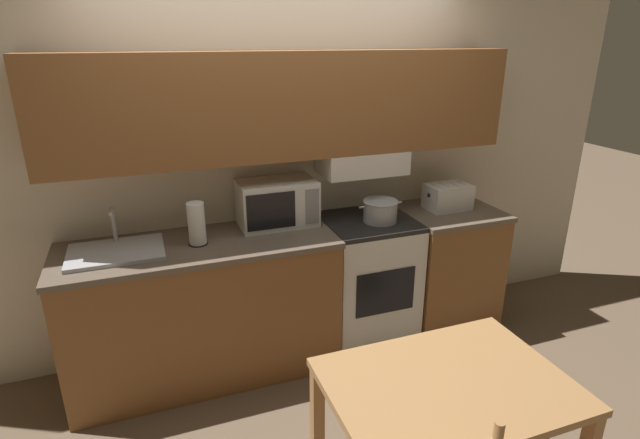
% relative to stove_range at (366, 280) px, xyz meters
% --- Properties ---
extents(ground_plane, '(16.00, 16.00, 0.00)m').
position_rel_stove_range_xyz_m(ground_plane, '(-0.50, 0.30, -0.47)').
color(ground_plane, brown).
extents(wall_back, '(5.38, 0.38, 2.55)m').
position_rel_stove_range_xyz_m(wall_back, '(-0.49, 0.23, 1.02)').
color(wall_back, silver).
rests_on(wall_back, ground_plane).
extents(lower_counter_main, '(1.69, 0.64, 0.93)m').
position_rel_stove_range_xyz_m(lower_counter_main, '(-1.16, -0.01, 0.00)').
color(lower_counter_main, brown).
rests_on(lower_counter_main, ground_plane).
extents(lower_counter_right_stub, '(0.69, 0.64, 0.93)m').
position_rel_stove_range_xyz_m(lower_counter_right_stub, '(0.65, -0.01, 0.00)').
color(lower_counter_right_stub, brown).
rests_on(lower_counter_right_stub, ground_plane).
extents(stove_range, '(0.61, 0.60, 0.93)m').
position_rel_stove_range_xyz_m(stove_range, '(0.00, 0.00, 0.00)').
color(stove_range, white).
rests_on(stove_range, ground_plane).
extents(cooking_pot, '(0.32, 0.24, 0.15)m').
position_rel_stove_range_xyz_m(cooking_pot, '(0.06, -0.05, 0.55)').
color(cooking_pot, '#B7BABF').
rests_on(cooking_pot, stove_range).
extents(microwave, '(0.51, 0.31, 0.30)m').
position_rel_stove_range_xyz_m(microwave, '(-0.61, 0.13, 0.62)').
color(microwave, white).
rests_on(microwave, lower_counter_main).
extents(toaster, '(0.32, 0.22, 0.19)m').
position_rel_stove_range_xyz_m(toaster, '(0.64, 0.02, 0.56)').
color(toaster, white).
rests_on(toaster, lower_counter_right_stub).
extents(sink_basin, '(0.54, 0.39, 0.24)m').
position_rel_stove_range_xyz_m(sink_basin, '(-1.63, -0.01, 0.48)').
color(sink_basin, '#B7BABF').
rests_on(sink_basin, lower_counter_main).
extents(paper_towel_roll, '(0.12, 0.12, 0.26)m').
position_rel_stove_range_xyz_m(paper_towel_roll, '(-1.16, -0.03, 0.60)').
color(paper_towel_roll, black).
rests_on(paper_towel_roll, lower_counter_main).
extents(dining_table, '(1.03, 0.74, 0.74)m').
position_rel_stove_range_xyz_m(dining_table, '(-0.31, -1.46, 0.16)').
color(dining_table, '#B27F4C').
rests_on(dining_table, ground_plane).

